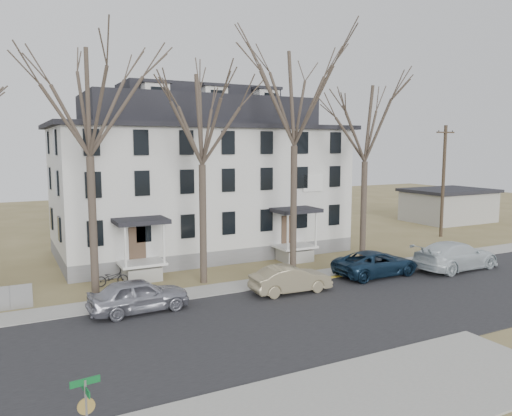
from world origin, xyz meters
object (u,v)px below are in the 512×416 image
utility_pole_far (443,180)px  street_sign (86,411)px  car_silver (139,296)px  car_white (456,256)px  tree_center (295,91)px  tree_far_left (87,94)px  car_tan (291,280)px  tree_mid_right (366,118)px  bicycle_left (112,278)px  car_navy (376,264)px  tree_mid_left (201,113)px  boarding_house (201,179)px

utility_pole_far → street_sign: 37.32m
car_silver → car_white: car_white is taller
tree_center → street_sign: tree_center is taller
tree_far_left → utility_pole_far: (29.50, 4.20, -5.44)m
car_tan → tree_mid_right: bearing=-60.7°
tree_center → car_white: size_ratio=2.42×
utility_pole_far → car_white: utility_pole_far is taller
car_silver → car_tan: car_silver is taller
car_white → bicycle_left: size_ratio=3.36×
car_silver → bicycle_left: bearing=0.5°
car_navy → street_sign: street_sign is taller
tree_mid_right → car_white: tree_mid_right is taller
tree_mid_left → car_white: bearing=-16.6°
car_silver → car_white: (19.84, -1.10, 0.08)m
tree_far_left → tree_mid_right: 17.52m
tree_mid_right → car_silver: (-16.09, -3.44, -8.80)m
car_navy → boarding_house: bearing=29.5°
tree_center → car_tan: size_ratio=3.36×
tree_mid_right → car_tan: bearing=-153.5°
tree_mid_right → utility_pole_far: bearing=19.3°
tree_center → utility_pole_far: (17.50, 4.20, -6.18)m
utility_pole_far → car_silver: (-28.09, -7.64, -4.11)m
boarding_house → car_white: 18.20m
tree_far_left → street_sign: (-2.60, -14.56, -8.70)m
tree_far_left → car_silver: size_ratio=2.93×
tree_mid_left → car_silver: size_ratio=2.72×
boarding_house → tree_center: bearing=-69.8°
boarding_house → tree_center: 10.39m
tree_center → utility_pole_far: 19.03m
utility_pole_far → street_sign: (-32.10, -18.76, -3.26)m
car_silver → car_white: bearing=-95.8°
car_navy → tree_center: bearing=46.9°
utility_pole_far → bicycle_left: bearing=-174.6°
car_navy → bicycle_left: bearing=70.5°
car_silver → car_white: 19.87m
utility_pole_far → car_navy: bearing=-151.0°
tree_far_left → car_white: tree_far_left is taller
bicycle_left → car_navy: bearing=-103.0°
tree_mid_left → car_tan: tree_mid_left is taller
tree_mid_right → utility_pole_far: tree_mid_right is taller
tree_far_left → car_navy: (15.75, -3.41, -9.60)m
car_tan → tree_far_left: bearing=69.5°
bicycle_left → tree_center: bearing=-92.4°
tree_mid_left → car_white: tree_mid_left is taller
car_tan → bicycle_left: 9.96m
car_navy → tree_mid_right: bearing=-28.0°
utility_pole_far → bicycle_left: 28.84m
tree_far_left → street_sign: tree_far_left is taller
car_white → street_sign: size_ratio=2.47×
tree_far_left → utility_pole_far: bearing=8.1°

